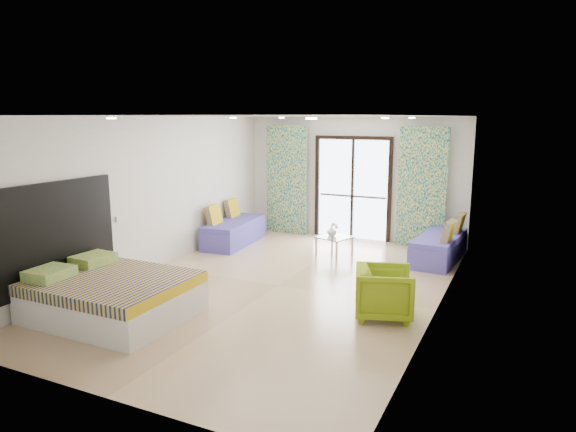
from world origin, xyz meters
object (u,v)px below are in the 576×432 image
at_px(daybed_right, 440,247).
at_px(armchair, 384,290).
at_px(coffee_table, 334,239).
at_px(bed, 112,296).
at_px(daybed_left, 234,231).

relative_size(daybed_right, armchair, 2.39).
distance_m(daybed_right, armchair, 3.20).
height_order(daybed_right, coffee_table, daybed_right).
bearing_deg(daybed_right, bed, -122.61).
height_order(coffee_table, armchair, armchair).
distance_m(bed, daybed_right, 5.96).
distance_m(coffee_table, armchair, 3.18).
xyz_separation_m(bed, daybed_right, (3.59, 4.75, -0.02)).
xyz_separation_m(bed, daybed_left, (-0.64, 4.23, -0.01)).
bearing_deg(armchair, coffee_table, 14.35).
relative_size(daybed_left, armchair, 2.46).
relative_size(bed, armchair, 2.63).
distance_m(daybed_left, daybed_right, 4.26).
bearing_deg(daybed_right, coffee_table, -161.00).
relative_size(daybed_left, coffee_table, 2.59).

